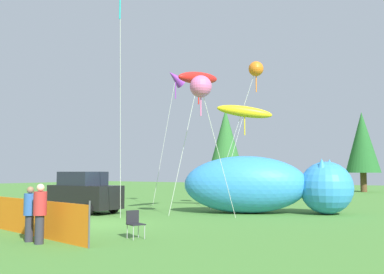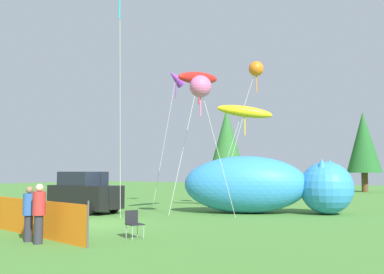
# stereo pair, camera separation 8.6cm
# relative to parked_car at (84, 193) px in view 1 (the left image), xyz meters

# --- Properties ---
(ground_plane) EXTENTS (120.00, 120.00, 0.00)m
(ground_plane) POSITION_rel_parked_car_xyz_m (3.89, -3.23, -1.02)
(ground_plane) COLOR #477F33
(parked_car) EXTENTS (3.95, 1.96, 2.11)m
(parked_car) POSITION_rel_parked_car_xyz_m (0.00, 0.00, 0.00)
(parked_car) COLOR black
(parked_car) RESTS_ON ground
(folding_chair) EXTENTS (0.60, 0.60, 0.87)m
(folding_chair) POSITION_rel_parked_car_xyz_m (7.82, -4.97, -0.50)
(folding_chair) COLOR black
(folding_chair) RESTS_ON ground
(inflatable_cat) EXTENTS (8.37, 5.69, 2.90)m
(inflatable_cat) POSITION_rel_parked_car_xyz_m (7.80, 4.80, 0.32)
(inflatable_cat) COLOR #338CD8
(inflatable_cat) RESTS_ON ground
(safety_fence) EXTENTS (9.29, 1.66, 1.29)m
(safety_fence) POSITION_rel_parked_car_xyz_m (3.34, -6.19, -0.43)
(safety_fence) COLOR orange
(safety_fence) RESTS_ON ground
(spectator_in_red_shirt) EXTENTS (0.36, 0.36, 1.65)m
(spectator_in_red_shirt) POSITION_rel_parked_car_xyz_m (5.62, -7.22, -0.12)
(spectator_in_red_shirt) COLOR #2D2D38
(spectator_in_red_shirt) RESTS_ON ground
(spectator_in_black_shirt) EXTENTS (0.38, 0.38, 1.74)m
(spectator_in_black_shirt) POSITION_rel_parked_car_xyz_m (6.23, -7.32, -0.07)
(spectator_in_black_shirt) COLOR #2D2D38
(spectator_in_black_shirt) RESTS_ON ground
(kite_orange_flower) EXTENTS (2.84, 1.37, 8.19)m
(kite_orange_flower) POSITION_rel_parked_car_xyz_m (6.95, 5.92, 6.72)
(kite_orange_flower) COLOR silver
(kite_orange_flower) RESTS_ON ground
(kite_purple_delta) EXTENTS (2.20, 1.46, 8.46)m
(kite_purple_delta) POSITION_rel_parked_car_xyz_m (1.70, 5.60, 6.81)
(kite_purple_delta) COLOR silver
(kite_purple_delta) RESTS_ON ground
(kite_yellow_hero) EXTENTS (2.98, 2.11, 5.95)m
(kite_yellow_hero) POSITION_rel_parked_car_xyz_m (6.39, 5.60, 4.37)
(kite_yellow_hero) COLOR silver
(kite_yellow_hero) RESTS_ON ground
(kite_pink_octopus) EXTENTS (1.08, 2.53, 6.30)m
(kite_pink_octopus) POSITION_rel_parked_car_xyz_m (7.01, 0.19, 4.78)
(kite_pink_octopus) COLOR silver
(kite_pink_octopus) RESTS_ON ground
(kite_red_lizard) EXTENTS (1.69, 3.11, 7.25)m
(kite_red_lizard) POSITION_rel_parked_car_xyz_m (5.66, 2.09, 5.67)
(kite_red_lizard) COLOR silver
(kite_red_lizard) RESTS_ON ground
(horizon_tree_mid) EXTENTS (3.56, 3.56, 8.50)m
(horizon_tree_mid) POSITION_rel_parked_car_xyz_m (6.79, 32.36, 4.20)
(horizon_tree_mid) COLOR brown
(horizon_tree_mid) RESTS_ON ground
(horizon_tree_northeast) EXTENTS (3.85, 3.85, 9.20)m
(horizon_tree_northeast) POSITION_rel_parked_car_xyz_m (-6.57, 26.59, 4.63)
(horizon_tree_northeast) COLOR brown
(horizon_tree_northeast) RESTS_ON ground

